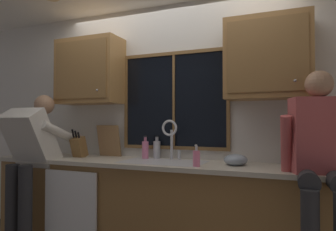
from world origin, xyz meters
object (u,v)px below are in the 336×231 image
(knife_block, at_px, (79,147))
(bottle_tall_clear, at_px, (145,149))
(person_sitting_on_counter, at_px, (321,149))
(person_standing, at_px, (30,154))
(bottle_green_glass, at_px, (157,149))
(mixing_bowl, at_px, (236,160))
(soap_dispenser, at_px, (196,158))
(cutting_board, at_px, (109,141))

(knife_block, distance_m, bottle_tall_clear, 0.74)
(bottle_tall_clear, bearing_deg, person_sitting_on_counter, -15.21)
(person_standing, bearing_deg, knife_block, 45.80)
(knife_block, bearing_deg, bottle_green_glass, 14.36)
(mixing_bowl, bearing_deg, soap_dispenser, -143.54)
(cutting_board, distance_m, soap_dispenser, 1.21)
(person_standing, height_order, mixing_bowl, person_standing)
(mixing_bowl, height_order, soap_dispenser, soap_dispenser)
(bottle_green_glass, xyz_separation_m, bottle_tall_clear, (-0.10, -0.06, -0.00))
(person_standing, distance_m, mixing_bowl, 2.05)
(soap_dispenser, relative_size, bottle_tall_clear, 0.81)
(cutting_board, bearing_deg, person_sitting_on_counter, -13.12)
(person_sitting_on_counter, xyz_separation_m, cutting_board, (-2.08, 0.48, -0.01))
(mixing_bowl, bearing_deg, bottle_tall_clear, 171.76)
(bottle_green_glass, relative_size, bottle_tall_clear, 1.00)
(cutting_board, bearing_deg, soap_dispenser, -19.54)
(knife_block, relative_size, cutting_board, 0.92)
(person_sitting_on_counter, xyz_separation_m, bottle_green_glass, (-1.50, 0.50, -0.09))
(bottle_tall_clear, bearing_deg, mixing_bowl, -8.24)
(person_standing, xyz_separation_m, soap_dispenser, (1.72, 0.14, 0.02))
(soap_dispenser, bearing_deg, cutting_board, 160.46)
(mixing_bowl, bearing_deg, bottle_green_glass, 166.69)
(soap_dispenser, bearing_deg, mixing_bowl, 36.46)
(bottle_green_glass, distance_m, bottle_tall_clear, 0.12)
(knife_block, distance_m, bottle_green_glass, 0.85)
(knife_block, bearing_deg, mixing_bowl, 0.38)
(person_sitting_on_counter, relative_size, cutting_board, 3.59)
(bottle_tall_clear, bearing_deg, person_standing, -154.95)
(cutting_board, xyz_separation_m, soap_dispenser, (1.13, -0.40, -0.10))
(person_standing, relative_size, bottle_tall_clear, 6.80)
(person_sitting_on_counter, distance_m, soap_dispenser, 0.95)
(cutting_board, bearing_deg, knife_block, -141.90)
(cutting_board, xyz_separation_m, bottle_green_glass, (0.58, 0.01, -0.08))
(bottle_green_glass, bearing_deg, person_standing, -154.35)
(person_standing, height_order, knife_block, person_standing)
(person_sitting_on_counter, relative_size, knife_block, 3.92)
(person_sitting_on_counter, height_order, knife_block, person_sitting_on_counter)
(mixing_bowl, relative_size, bottle_tall_clear, 0.87)
(person_standing, distance_m, soap_dispenser, 1.73)
(bottle_green_glass, bearing_deg, cutting_board, -178.53)
(soap_dispenser, xyz_separation_m, bottle_green_glass, (-0.56, 0.42, 0.02))
(person_standing, bearing_deg, bottle_green_glass, 25.65)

